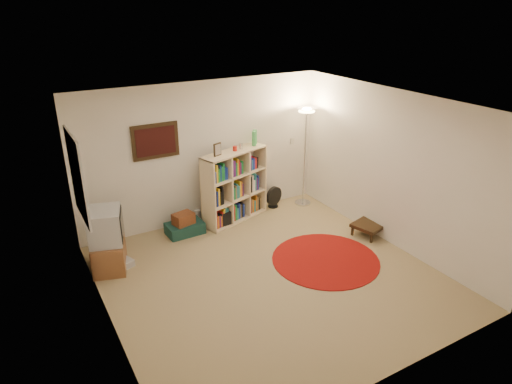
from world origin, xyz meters
TOP-DOWN VIEW (x-y plane):
  - room at (-0.05, 0.05)m, footprint 4.54×4.54m
  - bookshelf at (0.42, 1.95)m, footprint 1.35×0.74m
  - floor_lamp at (1.91, 1.89)m, footprint 0.46×0.46m
  - floor_fan at (1.32, 2.03)m, footprint 0.37×0.24m
  - tv_stand at (-1.95, 1.40)m, footprint 0.62×0.76m
  - dvd_box at (-1.82, 1.34)m, footprint 0.40×0.37m
  - suitcase at (-0.58, 1.87)m, footprint 0.62×0.41m
  - wicker_basket at (-0.60, 1.85)m, footprint 0.38×0.31m
  - duffel_bag at (0.04, 1.88)m, footprint 0.43×0.37m
  - paper_towel at (-0.21, 2.17)m, footprint 0.15×0.15m
  - red_rug at (0.98, -0.03)m, footprint 1.66×1.66m
  - side_table at (2.11, 0.26)m, footprint 0.57×0.57m

SIDE VIEW (x-z plane):
  - red_rug at x=0.98m, z-range 0.00..0.01m
  - dvd_box at x=-1.82m, z-range 0.00..0.11m
  - suitcase at x=-0.58m, z-range 0.00..0.20m
  - paper_towel at x=-0.21m, z-range 0.00..0.24m
  - duffel_bag at x=0.04m, z-range 0.00..0.27m
  - side_table at x=2.11m, z-range 0.07..0.28m
  - floor_fan at x=1.32m, z-range 0.00..0.42m
  - wicker_basket at x=-0.60m, z-range 0.20..0.39m
  - tv_stand at x=-1.95m, z-range -0.02..0.94m
  - bookshelf at x=0.42m, z-range -0.15..1.41m
  - room at x=-0.05m, z-range -0.01..2.53m
  - floor_lamp at x=1.91m, z-range 0.63..2.54m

